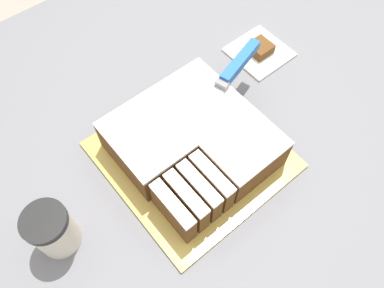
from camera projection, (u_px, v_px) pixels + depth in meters
The scene contains 8 objects.
ground_plane at pixel (193, 236), 1.62m from camera, with size 8.00×8.00×0.00m, color #9E9384.
countertop at pixel (194, 195), 1.23m from camera, with size 1.40×1.10×0.92m.
cake_board at pixel (192, 155), 0.77m from camera, with size 0.33×0.34×0.01m.
cake at pixel (192, 141), 0.74m from camera, with size 0.26×0.28×0.08m.
knife at pixel (230, 75), 0.76m from camera, with size 0.35×0.12×0.02m.
coffee_cup at pixel (53, 230), 0.64m from camera, with size 0.08×0.08×0.11m.
paper_napkin at pixel (259, 52), 0.92m from camera, with size 0.13×0.13×0.01m.
brownie at pixel (260, 48), 0.91m from camera, with size 0.05×0.05×0.02m.
Camera 1 is at (-0.31, -0.36, 1.60)m, focal length 35.00 mm.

